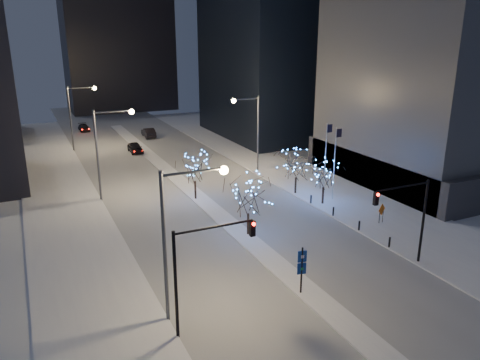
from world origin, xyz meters
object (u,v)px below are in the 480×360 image
holiday_tree_median_near (248,196)px  holiday_tree_plaza_far (296,164)px  car_near (135,148)px  car_mid (149,133)px  holiday_tree_median_far (195,169)px  street_lamp_w_near (180,224)px  traffic_signal_east (410,210)px  street_lamp_w_far (77,109)px  car_far (84,128)px  wayfinding_sign (302,266)px  traffic_signal_west (200,262)px  construction_sign (382,211)px  street_lamp_w_mid (106,142)px  street_lamp_east (252,124)px  holiday_tree_plaza_near (324,175)px

holiday_tree_median_near → holiday_tree_plaza_far: size_ratio=0.99×
car_near → car_mid: size_ratio=0.92×
car_mid → holiday_tree_median_far: holiday_tree_median_far is taller
car_near → holiday_tree_plaza_far: (12.00, -27.27, 2.82)m
street_lamp_w_near → traffic_signal_east: bearing=-3.2°
street_lamp_w_far → holiday_tree_plaza_far: street_lamp_w_far is taller
car_far → holiday_tree_plaza_far: holiday_tree_plaza_far is taller
holiday_tree_median_far → holiday_tree_plaza_far: size_ratio=0.90×
traffic_signal_east → wayfinding_sign: (-9.56, 0.00, -2.54)m
car_mid → traffic_signal_west: bearing=80.7°
construction_sign → wayfinding_sign: bearing=-171.6°
street_lamp_w_mid → street_lamp_w_far: bearing=90.0°
traffic_signal_west → car_far: size_ratio=1.62×
car_mid → street_lamp_w_far: bearing=25.4°
car_far → holiday_tree_median_far: size_ratio=0.84×
street_lamp_east → wayfinding_sign: (-10.70, -29.00, -4.23)m
street_lamp_w_near → traffic_signal_east: (17.88, -1.00, -1.74)m
holiday_tree_median_near → construction_sign: holiday_tree_median_near is taller
car_far → construction_sign: (19.57, -59.22, 0.70)m
street_lamp_w_mid → car_far: size_ratio=2.31×
traffic_signal_east → holiday_tree_median_near: traffic_signal_east is taller
car_mid → street_lamp_east: bearing=106.3°
car_mid → holiday_tree_median_near: size_ratio=0.88×
street_lamp_east → holiday_tree_median_near: 20.87m
car_far → holiday_tree_plaza_far: size_ratio=0.76×
street_lamp_w_mid → holiday_tree_median_near: (9.44, -15.35, -2.71)m
street_lamp_w_near → holiday_tree_plaza_near: street_lamp_w_near is taller
street_lamp_east → car_far: (-16.40, 37.74, -5.82)m
street_lamp_w_far → holiday_tree_median_far: size_ratio=1.95×
street_lamp_w_near → construction_sign: street_lamp_w_near is taller
car_near → holiday_tree_median_near: 35.44m
car_far → wayfinding_sign: (5.70, -66.74, 1.59)m
traffic_signal_west → holiday_tree_plaza_far: size_ratio=1.23×
traffic_signal_west → car_mid: size_ratio=1.41×
wayfinding_sign → holiday_tree_plaza_far: bearing=70.3°
holiday_tree_plaza_far → construction_sign: (2.75, -11.12, -2.27)m
street_lamp_w_far → holiday_tree_median_far: 30.58m
street_lamp_w_mid → wayfinding_sign: 27.63m
street_lamp_w_near → car_near: (7.44, 44.91, -5.73)m
car_near → car_far: (-4.82, 20.83, -0.14)m
traffic_signal_west → holiday_tree_median_near: traffic_signal_west is taller
car_near → wayfinding_sign: (0.88, -45.91, 1.45)m
car_mid → holiday_tree_plaza_near: holiday_tree_plaza_near is taller
traffic_signal_west → wayfinding_sign: (7.82, 1.00, -2.54)m
car_far → holiday_tree_median_far: 45.46m
traffic_signal_east → street_lamp_w_far: bearing=109.3°
street_lamp_w_mid → traffic_signal_west: street_lamp_w_mid is taller
street_lamp_w_far → street_lamp_east: size_ratio=1.00×
traffic_signal_west → holiday_tree_median_far: traffic_signal_west is taller
holiday_tree_median_far → wayfinding_sign: 21.80m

